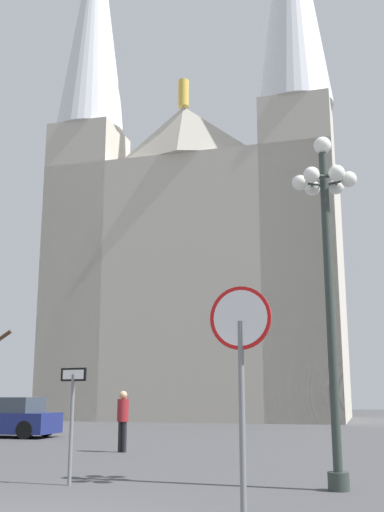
{
  "coord_description": "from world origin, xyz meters",
  "views": [
    {
      "loc": [
        3.83,
        -7.1,
        1.59
      ],
      "look_at": [
        -1.19,
        16.73,
        6.97
      ],
      "focal_mm": 43.71,
      "sensor_mm": 36.0,
      "label": 1
    }
  ],
  "objects": [
    {
      "name": "cathedral",
      "position": [
        -4.03,
        32.33,
        11.46
      ],
      "size": [
        19.06,
        12.71,
        37.4
      ],
      "color": "#BCB5A5",
      "rests_on": "ground"
    },
    {
      "name": "stop_sign",
      "position": [
        2.77,
        1.03,
        2.11
      ],
      "size": [
        0.83,
        0.18,
        2.98
      ],
      "color": "slate",
      "rests_on": "ground"
    },
    {
      "name": "one_way_arrow_sign",
      "position": [
        -0.7,
        3.85,
        1.3
      ],
      "size": [
        0.57,
        0.22,
        2.05
      ],
      "color": "slate",
      "rests_on": "ground"
    },
    {
      "name": "street_lamp",
      "position": [
        3.97,
        4.18,
        4.02
      ],
      "size": [
        1.19,
        1.07,
        6.33
      ],
      "color": "#2D3833",
      "rests_on": "ground"
    },
    {
      "name": "parked_car_near_navy",
      "position": [
        -8.01,
        14.98,
        0.68
      ],
      "size": [
        4.16,
        1.95,
        1.45
      ],
      "color": "navy",
      "rests_on": "ground"
    },
    {
      "name": "pedestrian_walking",
      "position": [
        -1.78,
        10.11,
        1.0
      ],
      "size": [
        0.32,
        0.32,
        1.66
      ],
      "color": "black",
      "rests_on": "ground"
    }
  ]
}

